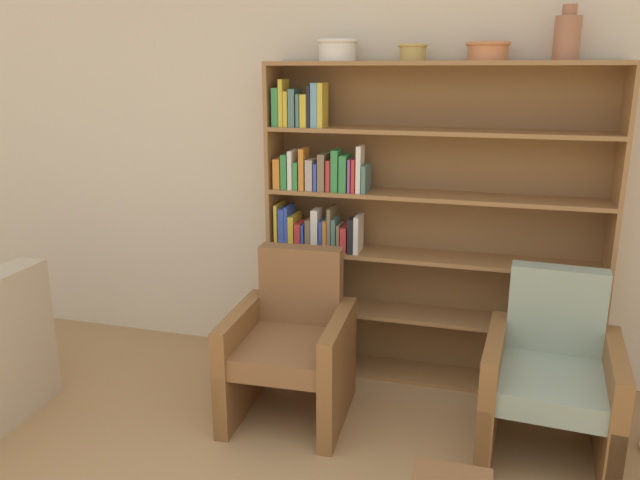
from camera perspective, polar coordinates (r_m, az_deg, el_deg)
The scene contains 8 objects.
wall_back at distance 3.96m, azimuth 5.83°, elevation 7.64°, with size 12.00×0.06×2.75m.
bookshelf at distance 3.85m, azimuth 7.21°, elevation 1.17°, with size 2.02×0.30×1.95m.
bowl_cream at distance 3.80m, azimuth 1.59°, elevation 17.08°, with size 0.24×0.24×0.12m.
bowl_sage at distance 3.71m, azimuth 8.48°, elevation 16.71°, with size 0.17×0.17×0.09m.
bowl_copper at distance 3.68m, azimuth 15.11°, elevation 16.44°, with size 0.24×0.24×0.10m.
vase_tall at distance 3.69m, azimuth 21.67°, elevation 16.92°, with size 0.14×0.14×0.28m.
armchair_leather at distance 3.55m, azimuth -2.65°, elevation -9.67°, with size 0.67×0.71×0.92m.
armchair_cushioned at distance 3.41m, azimuth 20.35°, elevation -11.77°, with size 0.69×0.72×0.92m.
Camera 1 is at (0.69, -1.15, 1.90)m, focal length 35.00 mm.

